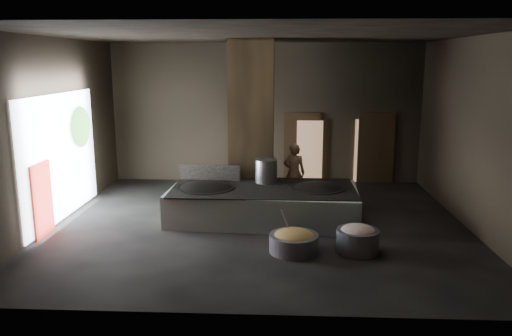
# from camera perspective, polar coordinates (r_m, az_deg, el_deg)

# --- Properties ---
(floor) EXTENTS (10.00, 9.00, 0.10)m
(floor) POSITION_cam_1_polar(r_m,az_deg,el_deg) (12.38, 0.42, -6.59)
(floor) COLOR black
(floor) RESTS_ON ground
(ceiling) EXTENTS (10.00, 9.00, 0.10)m
(ceiling) POSITION_cam_1_polar(r_m,az_deg,el_deg) (11.74, 0.45, 15.19)
(ceiling) COLOR black
(ceiling) RESTS_ON back_wall
(back_wall) EXTENTS (10.00, 0.10, 4.50)m
(back_wall) POSITION_cam_1_polar(r_m,az_deg,el_deg) (16.36, 1.10, 6.27)
(back_wall) COLOR black
(back_wall) RESTS_ON ground
(front_wall) EXTENTS (10.00, 0.10, 4.50)m
(front_wall) POSITION_cam_1_polar(r_m,az_deg,el_deg) (7.37, -1.03, -1.03)
(front_wall) COLOR black
(front_wall) RESTS_ON ground
(left_wall) EXTENTS (0.10, 9.00, 4.50)m
(left_wall) POSITION_cam_1_polar(r_m,az_deg,el_deg) (13.06, -22.34, 3.86)
(left_wall) COLOR black
(left_wall) RESTS_ON ground
(right_wall) EXTENTS (0.10, 9.00, 4.50)m
(right_wall) POSITION_cam_1_polar(r_m,az_deg,el_deg) (12.68, 23.92, 3.50)
(right_wall) COLOR black
(right_wall) RESTS_ON ground
(pillar) EXTENTS (1.20, 1.20, 4.50)m
(pillar) POSITION_cam_1_polar(r_m,az_deg,el_deg) (13.74, -0.49, 5.14)
(pillar) COLOR black
(pillar) RESTS_ON ground
(hearth_platform) EXTENTS (4.77, 2.50, 0.81)m
(hearth_platform) POSITION_cam_1_polar(r_m,az_deg,el_deg) (12.58, 0.85, -4.12)
(hearth_platform) COLOR silver
(hearth_platform) RESTS_ON ground
(platform_cap) EXTENTS (4.55, 2.18, 0.03)m
(platform_cap) POSITION_cam_1_polar(r_m,az_deg,el_deg) (12.47, 0.85, -2.31)
(platform_cap) COLOR black
(platform_cap) RESTS_ON hearth_platform
(wok_left) EXTENTS (1.47, 1.47, 0.40)m
(wok_left) POSITION_cam_1_polar(r_m,az_deg,el_deg) (12.57, -5.79, -2.56)
(wok_left) COLOR black
(wok_left) RESTS_ON hearth_platform
(wok_left_rim) EXTENTS (1.50, 1.50, 0.05)m
(wok_left_rim) POSITION_cam_1_polar(r_m,az_deg,el_deg) (12.55, -5.79, -2.25)
(wok_left_rim) COLOR black
(wok_left_rim) RESTS_ON hearth_platform
(wok_right) EXTENTS (1.36, 1.36, 0.38)m
(wok_right) POSITION_cam_1_polar(r_m,az_deg,el_deg) (12.56, 7.03, -2.60)
(wok_right) COLOR black
(wok_right) RESTS_ON hearth_platform
(wok_right_rim) EXTENTS (1.39, 1.39, 0.05)m
(wok_right_rim) POSITION_cam_1_polar(r_m,az_deg,el_deg) (12.54, 7.04, -2.29)
(wok_right_rim) COLOR black
(wok_right_rim) RESTS_ON hearth_platform
(stock_pot) EXTENTS (0.57, 0.57, 0.61)m
(stock_pot) POSITION_cam_1_polar(r_m,az_deg,el_deg) (12.93, 1.16, -0.35)
(stock_pot) COLOR #94969B
(stock_pot) RESTS_ON hearth_platform
(splash_guard) EXTENTS (1.62, 0.16, 0.40)m
(splash_guard) POSITION_cam_1_polar(r_m,az_deg,el_deg) (13.27, -5.30, -0.52)
(splash_guard) COLOR black
(splash_guard) RESTS_ON hearth_platform
(cook) EXTENTS (0.65, 0.46, 1.68)m
(cook) POSITION_cam_1_polar(r_m,az_deg,el_deg) (14.07, 4.38, -0.56)
(cook) COLOR #8A6346
(cook) RESTS_ON ground
(veg_basin) EXTENTS (1.26, 1.26, 0.38)m
(veg_basin) POSITION_cam_1_polar(r_m,az_deg,el_deg) (10.59, 4.33, -8.56)
(veg_basin) COLOR slate
(veg_basin) RESTS_ON ground
(veg_fill) EXTENTS (0.85, 0.85, 0.26)m
(veg_fill) POSITION_cam_1_polar(r_m,az_deg,el_deg) (10.54, 4.35, -7.75)
(veg_fill) COLOR #949C4B
(veg_fill) RESTS_ON veg_basin
(ladle) EXTENTS (0.28, 0.33, 0.73)m
(ladle) POSITION_cam_1_polar(r_m,az_deg,el_deg) (10.61, 3.53, -6.45)
(ladle) COLOR #94969B
(ladle) RESTS_ON veg_basin
(meat_basin) EXTENTS (1.15, 1.15, 0.49)m
(meat_basin) POSITION_cam_1_polar(r_m,az_deg,el_deg) (10.76, 11.52, -8.15)
(meat_basin) COLOR slate
(meat_basin) RESTS_ON ground
(meat_fill) EXTENTS (0.74, 0.74, 0.28)m
(meat_fill) POSITION_cam_1_polar(r_m,az_deg,el_deg) (10.69, 11.57, -7.11)
(meat_fill) COLOR tan
(meat_fill) RESTS_ON meat_basin
(doorway_near) EXTENTS (1.18, 0.08, 2.38)m
(doorway_near) POSITION_cam_1_polar(r_m,az_deg,el_deg) (16.43, 5.26, 2.19)
(doorway_near) COLOR black
(doorway_near) RESTS_ON ground
(doorway_near_glow) EXTENTS (0.84, 0.04, 1.98)m
(doorway_near_glow) POSITION_cam_1_polar(r_m,az_deg,el_deg) (16.35, 6.14, 1.95)
(doorway_near_glow) COLOR #8C6647
(doorway_near_glow) RESTS_ON ground
(doorway_far) EXTENTS (1.18, 0.08, 2.38)m
(doorway_far) POSITION_cam_1_polar(r_m,az_deg,el_deg) (16.70, 13.52, 2.07)
(doorway_far) COLOR black
(doorway_far) RESTS_ON ground
(doorway_far_glow) EXTENTS (0.87, 0.04, 2.06)m
(doorway_far_glow) POSITION_cam_1_polar(r_m,az_deg,el_deg) (16.65, 12.67, 1.90)
(doorway_far_glow) COLOR #8C6647
(doorway_far_glow) RESTS_ON ground
(left_opening) EXTENTS (0.04, 4.20, 3.10)m
(left_opening) POSITION_cam_1_polar(r_m,az_deg,el_deg) (13.30, -21.37, 1.23)
(left_opening) COLOR white
(left_opening) RESTS_ON ground
(pavilion_sliver) EXTENTS (0.05, 0.90, 1.70)m
(pavilion_sliver) POSITION_cam_1_polar(r_m,az_deg,el_deg) (12.28, -23.24, -3.38)
(pavilion_sliver) COLOR maroon
(pavilion_sliver) RESTS_ON ground
(tree_silhouette) EXTENTS (0.28, 1.10, 1.10)m
(tree_silhouette) POSITION_cam_1_polar(r_m,az_deg,el_deg) (14.17, -19.39, 4.46)
(tree_silhouette) COLOR #194714
(tree_silhouette) RESTS_ON left_opening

